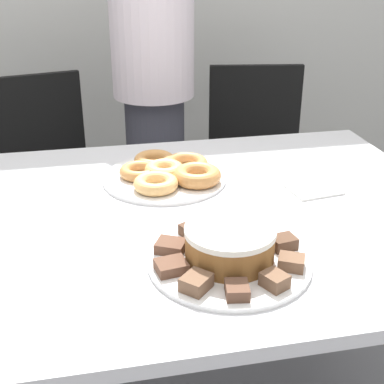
% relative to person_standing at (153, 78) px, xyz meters
% --- Properties ---
extents(table, '(1.42, 0.99, 0.77)m').
position_rel_person_standing_xyz_m(table, '(-0.08, -0.88, -0.22)').
color(table, silver).
rests_on(table, ground_plane).
extents(person_standing, '(0.31, 0.31, 1.67)m').
position_rel_person_standing_xyz_m(person_standing, '(0.00, 0.00, 0.00)').
color(person_standing, '#383842').
rests_on(person_standing, ground_plane).
extents(office_chair_left, '(0.53, 0.53, 0.89)m').
position_rel_person_standing_xyz_m(office_chair_left, '(-0.44, -0.00, -0.47)').
color(office_chair_left, black).
rests_on(office_chair_left, ground_plane).
extents(office_chair_right, '(0.50, 0.50, 0.89)m').
position_rel_person_standing_xyz_m(office_chair_right, '(0.43, -0.00, -0.47)').
color(office_chair_right, black).
rests_on(office_chair_right, ground_plane).
extents(plate_cake, '(0.33, 0.33, 0.01)m').
position_rel_person_standing_xyz_m(plate_cake, '(-0.01, -1.13, -0.12)').
color(plate_cake, white).
rests_on(plate_cake, table).
extents(plate_donuts, '(0.34, 0.34, 0.01)m').
position_rel_person_standing_xyz_m(plate_donuts, '(-0.07, -0.68, -0.12)').
color(plate_donuts, white).
rests_on(plate_donuts, table).
extents(frosted_cake, '(0.18, 0.18, 0.07)m').
position_rel_person_standing_xyz_m(frosted_cake, '(-0.01, -1.13, -0.08)').
color(frosted_cake, brown).
rests_on(frosted_cake, plate_cake).
extents(lamington_0, '(0.06, 0.05, 0.03)m').
position_rel_person_standing_xyz_m(lamington_0, '(0.12, -1.11, -0.10)').
color(lamington_0, '#513828').
rests_on(lamington_0, plate_cake).
extents(lamington_1, '(0.06, 0.06, 0.02)m').
position_rel_person_standing_xyz_m(lamington_1, '(0.08, -1.04, -0.10)').
color(lamington_1, '#513828').
rests_on(lamington_1, plate_cake).
extents(lamington_2, '(0.06, 0.06, 0.02)m').
position_rel_person_standing_xyz_m(lamington_2, '(0.01, -1.01, -0.10)').
color(lamington_2, brown).
rests_on(lamington_2, plate_cake).
extents(lamington_3, '(0.05, 0.06, 0.02)m').
position_rel_person_standing_xyz_m(lamington_3, '(-0.06, -1.02, -0.10)').
color(lamington_3, '#513828').
rests_on(lamington_3, plate_cake).
extents(lamington_4, '(0.07, 0.07, 0.02)m').
position_rel_person_standing_xyz_m(lamington_4, '(-0.11, -1.07, -0.10)').
color(lamington_4, brown).
rests_on(lamington_4, plate_cake).
extents(lamington_5, '(0.07, 0.06, 0.02)m').
position_rel_person_standing_xyz_m(lamington_5, '(-0.13, -1.15, -0.10)').
color(lamington_5, brown).
rests_on(lamington_5, plate_cake).
extents(lamington_6, '(0.07, 0.07, 0.03)m').
position_rel_person_standing_xyz_m(lamington_6, '(-0.09, -1.21, -0.10)').
color(lamington_6, brown).
rests_on(lamington_6, plate_cake).
extents(lamington_7, '(0.05, 0.05, 0.02)m').
position_rel_person_standing_xyz_m(lamington_7, '(-0.02, -1.25, -0.10)').
color(lamington_7, brown).
rests_on(lamington_7, plate_cake).
extents(lamington_8, '(0.06, 0.06, 0.03)m').
position_rel_person_standing_xyz_m(lamington_8, '(0.05, -1.24, -0.10)').
color(lamington_8, brown).
rests_on(lamington_8, plate_cake).
extents(lamington_9, '(0.06, 0.06, 0.02)m').
position_rel_person_standing_xyz_m(lamington_9, '(0.10, -1.18, -0.10)').
color(lamington_9, brown).
rests_on(lamington_9, plate_cake).
extents(donut_0, '(0.11, 0.11, 0.04)m').
position_rel_person_standing_xyz_m(donut_0, '(-0.07, -0.68, -0.10)').
color(donut_0, '#E5AD66').
rests_on(donut_0, plate_donuts).
extents(donut_1, '(0.13, 0.13, 0.04)m').
position_rel_person_standing_xyz_m(donut_1, '(0.01, -0.74, -0.09)').
color(donut_1, '#C68447').
rests_on(donut_1, plate_donuts).
extents(donut_2, '(0.12, 0.12, 0.03)m').
position_rel_person_standing_xyz_m(donut_2, '(0.00, -0.64, -0.10)').
color(donut_2, '#C68447').
rests_on(donut_2, plate_donuts).
extents(donut_3, '(0.12, 0.12, 0.03)m').
position_rel_person_standing_xyz_m(donut_3, '(-0.08, -0.60, -0.10)').
color(donut_3, '#D18E4C').
rests_on(donut_3, plate_donuts).
extents(donut_4, '(0.11, 0.11, 0.03)m').
position_rel_person_standing_xyz_m(donut_4, '(-0.13, -0.67, -0.10)').
color(donut_4, '#C68447').
rests_on(donut_4, plate_donuts).
extents(donut_5, '(0.12, 0.12, 0.03)m').
position_rel_person_standing_xyz_m(donut_5, '(-0.10, -0.76, -0.10)').
color(donut_5, '#E5AD66').
rests_on(donut_5, plate_donuts).
extents(napkin, '(0.14, 0.12, 0.01)m').
position_rel_person_standing_xyz_m(napkin, '(0.30, -0.83, -0.12)').
color(napkin, white).
rests_on(napkin, table).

